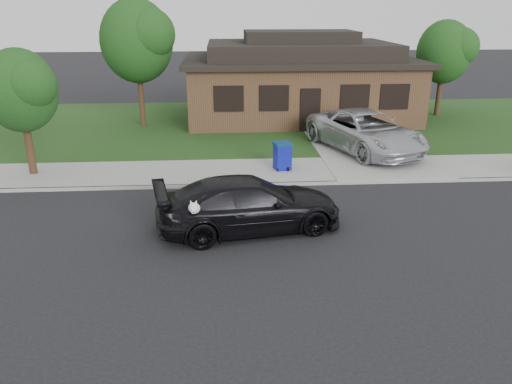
{
  "coord_description": "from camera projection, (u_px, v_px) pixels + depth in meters",
  "views": [
    {
      "loc": [
        -0.32,
        -13.23,
        6.07
      ],
      "look_at": [
        0.58,
        -0.01,
        1.1
      ],
      "focal_mm": 35.0,
      "sensor_mm": 36.0,
      "label": 1
    }
  ],
  "objects": [
    {
      "name": "minivan",
      "position": [
        365.0,
        131.0,
        21.45
      ],
      "size": [
        4.77,
        6.69,
        1.69
      ],
      "primitive_type": "imported",
      "rotation": [
        0.0,
        0.0,
        0.36
      ],
      "color": "#B6B9BE",
      "rests_on": "driveway"
    },
    {
      "name": "tree_2",
      "position": [
        22.0,
        90.0,
        17.67
      ],
      "size": [
        2.73,
        2.6,
        4.59
      ],
      "color": "#332114",
      "rests_on": "ground"
    },
    {
      "name": "curb",
      "position": [
        233.0,
        185.0,
        17.76
      ],
      "size": [
        60.0,
        0.12,
        0.12
      ],
      "primitive_type": "cube",
      "color": "gray",
      "rests_on": "ground"
    },
    {
      "name": "driveway",
      "position": [
        353.0,
        137.0,
        24.21
      ],
      "size": [
        4.5,
        13.0,
        0.14
      ],
      "primitive_type": "cube",
      "color": "gray",
      "rests_on": "ground"
    },
    {
      "name": "tree_1",
      "position": [
        448.0,
        51.0,
        27.42
      ],
      "size": [
        3.15,
        3.0,
        5.25
      ],
      "color": "#332114",
      "rests_on": "ground"
    },
    {
      "name": "sidewalk",
      "position": [
        232.0,
        172.0,
        19.16
      ],
      "size": [
        60.0,
        3.0,
        0.12
      ],
      "primitive_type": "cube",
      "color": "gray",
      "rests_on": "ground"
    },
    {
      "name": "tree_0",
      "position": [
        140.0,
        39.0,
        24.69
      ],
      "size": [
        3.78,
        3.6,
        6.34
      ],
      "color": "#332114",
      "rests_on": "ground"
    },
    {
      "name": "lawn",
      "position": [
        229.0,
        125.0,
        26.63
      ],
      "size": [
        60.0,
        13.0,
        0.13
      ],
      "primitive_type": "cube",
      "color": "#193814",
      "rests_on": "ground"
    },
    {
      "name": "recycling_bin",
      "position": [
        282.0,
        156.0,
        19.14
      ],
      "size": [
        0.75,
        0.75,
        1.05
      ],
      "rotation": [
        0.0,
        0.0,
        0.22
      ],
      "color": "#0C138E",
      "rests_on": "sidewalk"
    },
    {
      "name": "ground",
      "position": [
        236.0,
        228.0,
        14.51
      ],
      "size": [
        120.0,
        120.0,
        0.0
      ],
      "primitive_type": "plane",
      "color": "black",
      "rests_on": "ground"
    },
    {
      "name": "house",
      "position": [
        299.0,
        80.0,
        28.02
      ],
      "size": [
        12.6,
        8.6,
        4.65
      ],
      "color": "#422B1C",
      "rests_on": "ground"
    },
    {
      "name": "sedan",
      "position": [
        249.0,
        204.0,
        14.15
      ],
      "size": [
        5.6,
        3.12,
        1.53
      ],
      "rotation": [
        0.0,
        0.0,
        1.76
      ],
      "color": "black",
      "rests_on": "ground"
    }
  ]
}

